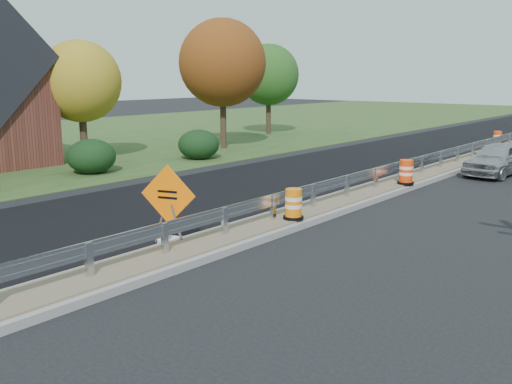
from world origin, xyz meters
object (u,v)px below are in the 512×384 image
Objects in this scene: caution_sign at (169,225)px; car_silver at (498,159)px; barrel_median_near at (293,204)px; barrel_median_mid at (406,172)px; barrel_median_far at (497,139)px.

caution_sign reaches higher than car_silver.
barrel_median_near is 0.95× the size of barrel_median_mid.
caution_sign reaches higher than barrel_median_mid.
barrel_median_mid is 0.22× the size of car_silver.
barrel_median_mid is 1.08× the size of barrel_median_far.
caution_sign is 24.64m from barrel_median_far.
barrel_median_near is (1.31, 3.46, 0.12)m from caution_sign.
car_silver is (1.72, 12.43, 0.07)m from barrel_median_near.
barrel_median_far is 0.20× the size of car_silver.
barrel_median_near is 0.21× the size of car_silver.
barrel_median_mid is at bearing 62.44° from caution_sign.
barrel_median_near is at bearing 49.62° from caution_sign.
barrel_median_far is at bearing 92.60° from barrel_median_near.
barrel_median_near is 21.19m from barrel_median_far.
caution_sign is 2.40× the size of barrel_median_near.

